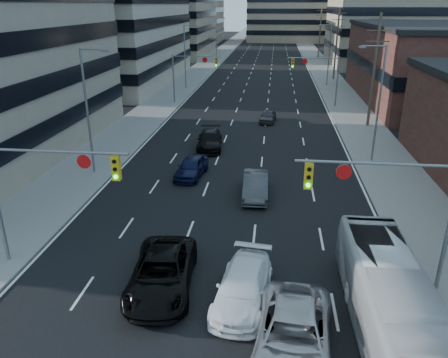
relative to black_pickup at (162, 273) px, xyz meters
The scene contains 28 objects.
road_surface 123.28m from the black_pickup, 89.07° to the left, with size 18.00×300.00×0.02m, color black.
sidewalk_left 123.63m from the black_pickup, 94.41° to the left, with size 5.00×300.00×0.15m, color slate.
sidewalk_right 124.00m from the black_pickup, 83.75° to the left, with size 5.00×300.00×0.15m, color slate.
office_left_far 96.09m from the black_pickup, 103.27° to the left, with size 20.00×30.00×16.00m, color gray.
storefront_right_mid 50.61m from the black_pickup, 59.00° to the left, with size 20.00×30.00×9.00m, color #472119.
office_right_far 85.86m from the black_pickup, 71.62° to the left, with size 22.00×28.00×14.00m, color gray.
bg_block_left 136.09m from the black_pickup, 101.04° to the left, with size 24.00×24.00×20.00m, color #ADA089.
bg_block_right 127.97m from the black_pickup, 74.58° to the left, with size 22.00×22.00×12.00m, color gray.
signal_near_left 6.62m from the black_pickup, 166.98° to the left, with size 6.59×0.33×6.00m.
signal_near_right 10.17m from the black_pickup, ahead, with size 6.59×0.33×6.00m.
signal_far_left 38.84m from the black_pickup, 98.45° to the left, with size 6.09×0.33×6.00m.
signal_far_right 39.62m from the black_pickup, 75.80° to the left, with size 6.09×0.33×6.00m.
utility_pole_block 32.91m from the black_pickup, 64.12° to the left, with size 2.20×0.28×11.00m.
utility_pole_midblock 61.15m from the black_pickup, 76.53° to the left, with size 2.20×0.28×11.00m.
utility_pole_distant 90.52m from the black_pickup, 80.96° to the left, with size 2.20×0.28×11.00m.
streetlight_left_near 16.24m from the black_pickup, 122.16° to the left, with size 2.03×0.22×9.00m.
streetlight_left_mid 49.16m from the black_pickup, 99.80° to the left, with size 2.03×0.22×9.00m.
streetlight_left_far 83.79m from the black_pickup, 95.72° to the left, with size 2.03×0.22×9.00m.
streetlight_right_near 22.45m from the black_pickup, 55.96° to the left, with size 2.03×0.22×9.00m.
streetlight_right_far 54.84m from the black_pickup, 76.96° to the left, with size 2.03×0.22×9.00m.
black_pickup is the anchor object (origin of this frame).
white_van 3.63m from the black_pickup, ahead, with size 2.06×5.06×1.47m, color white.
silver_suv 6.47m from the black_pickup, 30.26° to the right, with size 2.69×5.83×1.62m, color #A6A6AB.
transit_bus 9.41m from the black_pickup, 12.36° to the right, with size 2.43×10.40×2.90m, color silver.
sedan_blue 13.57m from the black_pickup, 95.05° to the left, with size 1.72×4.28×1.46m, color black.
sedan_grey_center 11.10m from the black_pickup, 71.07° to the left, with size 1.59×4.57×1.51m, color #39393B.
sedan_black_far 20.29m from the black_pickup, 92.40° to the left, with size 2.08×5.12×1.49m, color black.
sedan_grey_right 30.31m from the black_pickup, 82.42° to the left, with size 1.51×3.75×1.28m, color #343537.
Camera 1 is at (2.55, -9.00, 11.74)m, focal length 35.00 mm.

